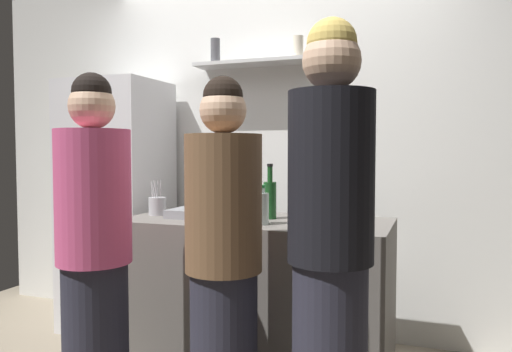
% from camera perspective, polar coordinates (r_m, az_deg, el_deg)
% --- Properties ---
extents(back_wall_assembly, '(4.80, 0.32, 2.60)m').
position_cam_1_polar(back_wall_assembly, '(3.55, 2.32, 3.18)').
color(back_wall_assembly, white).
rests_on(back_wall_assembly, ground).
extents(refrigerator, '(0.66, 0.61, 1.79)m').
position_cam_1_polar(refrigerator, '(3.71, -15.90, -3.29)').
color(refrigerator, white).
rests_on(refrigerator, ground).
extents(counter, '(1.52, 0.71, 0.89)m').
position_cam_1_polar(counter, '(2.92, 0.00, -13.78)').
color(counter, '#66605B').
rests_on(counter, ground).
extents(baking_pan, '(0.34, 0.24, 0.05)m').
position_cam_1_polar(baking_pan, '(2.91, -6.69, -4.36)').
color(baking_pan, gray).
rests_on(baking_pan, counter).
extents(utensil_holder, '(0.11, 0.11, 0.21)m').
position_cam_1_polar(utensil_holder, '(3.07, -11.41, -3.43)').
color(utensil_holder, '#B2B2B7').
rests_on(utensil_holder, counter).
extents(wine_bottle_green_glass, '(0.08, 0.08, 0.32)m').
position_cam_1_polar(wine_bottle_green_glass, '(2.84, 1.63, -2.61)').
color(wine_bottle_green_glass, '#19471E').
rests_on(wine_bottle_green_glass, counter).
extents(wine_bottle_dark_glass, '(0.07, 0.07, 0.31)m').
position_cam_1_polar(wine_bottle_dark_glass, '(2.60, -2.31, -3.20)').
color(wine_bottle_dark_glass, black).
rests_on(wine_bottle_dark_glass, counter).
extents(wine_bottle_pale_glass, '(0.07, 0.07, 0.31)m').
position_cam_1_polar(wine_bottle_pale_glass, '(2.80, 7.49, -2.87)').
color(wine_bottle_pale_glass, '#B2BFB2').
rests_on(wine_bottle_pale_glass, counter).
extents(water_bottle_plastic, '(0.09, 0.09, 0.21)m').
position_cam_1_polar(water_bottle_plastic, '(2.62, 0.51, -3.65)').
color(water_bottle_plastic, silver).
rests_on(water_bottle_plastic, counter).
extents(person_blonde, '(0.34, 0.34, 1.80)m').
position_cam_1_polar(person_blonde, '(1.97, 8.66, -8.31)').
color(person_blonde, '#262633').
rests_on(person_blonde, ground).
extents(person_pink_top, '(0.34, 0.34, 1.64)m').
position_cam_1_polar(person_pink_top, '(2.40, -18.32, -8.69)').
color(person_pink_top, '#262633').
rests_on(person_pink_top, ground).
extents(person_brown_jacket, '(0.34, 0.34, 1.61)m').
position_cam_1_polar(person_brown_jacket, '(2.19, -3.80, -10.10)').
color(person_brown_jacket, '#262633').
rests_on(person_brown_jacket, ground).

